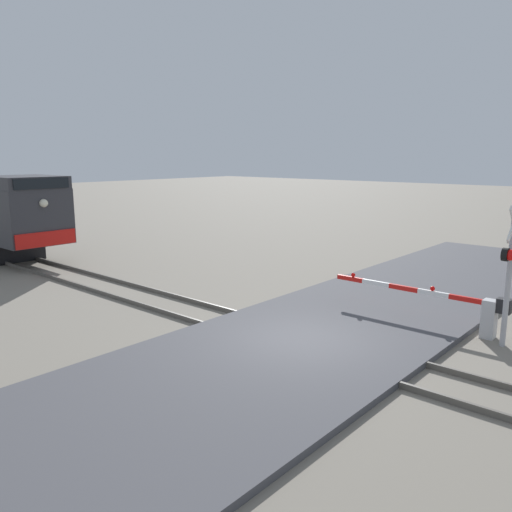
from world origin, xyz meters
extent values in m
plane|color=gray|center=(0.00, 0.00, 0.00)|extent=(160.00, 160.00, 0.00)
cube|color=#59544C|center=(-0.72, 0.00, 0.07)|extent=(0.08, 80.00, 0.15)
cube|color=#59544C|center=(0.72, 0.00, 0.07)|extent=(0.08, 80.00, 0.15)
cube|color=#47474C|center=(0.00, 0.00, 0.08)|extent=(36.00, 6.17, 0.16)
cube|color=black|center=(0.00, 17.92, 0.53)|extent=(2.42, 3.20, 1.05)
cube|color=#333338|center=(0.00, 15.43, 3.78)|extent=(2.79, 3.32, 0.55)
cube|color=black|center=(0.00, 13.74, 3.78)|extent=(2.42, 0.06, 0.44)
cube|color=red|center=(0.00, 13.73, 1.40)|extent=(2.71, 0.08, 0.64)
sphere|color=#F2EACC|center=(0.00, 13.72, 2.95)|extent=(0.36, 0.36, 0.36)
cylinder|color=#ADADB2|center=(3.40, -4.02, 1.86)|extent=(0.14, 0.14, 3.73)
cube|color=black|center=(3.40, -4.02, 2.53)|extent=(1.04, 0.08, 0.08)
sphere|color=red|center=(2.98, -4.12, 2.53)|extent=(0.28, 0.28, 0.28)
cylinder|color=black|center=(2.98, -4.00, 2.53)|extent=(0.34, 0.14, 0.34)
cube|color=silver|center=(3.79, -3.53, 0.54)|extent=(0.36, 0.36, 1.08)
cube|color=black|center=(3.79, -3.88, 0.98)|extent=(0.28, 0.36, 0.40)
cube|color=red|center=(3.79, -2.86, 0.98)|extent=(0.10, 0.93, 0.14)
cube|color=white|center=(3.79, -1.93, 0.98)|extent=(0.10, 0.93, 0.14)
cube|color=red|center=(3.79, -1.00, 0.98)|extent=(0.10, 0.93, 0.14)
cube|color=white|center=(3.79, -0.07, 0.98)|extent=(0.10, 0.93, 0.14)
cube|color=red|center=(3.79, 0.87, 0.98)|extent=(0.10, 0.93, 0.14)
sphere|color=red|center=(3.79, -1.90, 1.12)|extent=(0.14, 0.14, 0.14)
sphere|color=red|center=(3.79, 0.76, 1.12)|extent=(0.14, 0.14, 0.14)
camera|label=1|loc=(-10.58, -7.53, 4.96)|focal=35.97mm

